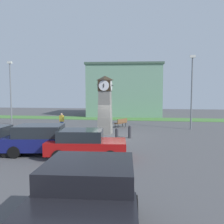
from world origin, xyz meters
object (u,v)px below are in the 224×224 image
bollard_mid_row (117,134)px  bench (121,122)px  street_lamp_near_road (11,89)px  bollard_end_row (81,136)px  pedestrian_near_bench (62,120)px  bollard_far_row (98,135)px  clock_tower (105,105)px  car_near_tower (44,139)px  car_by_building (85,144)px  bollard_near_tower (130,132)px  pickup_truck (82,224)px  street_lamp_far_side (192,87)px

bollard_mid_row → bench: size_ratio=0.54×
bench → street_lamp_near_road: bearing=178.4°
bollard_end_row → pedestrian_near_bench: (-3.57, 5.63, 0.38)m
bollard_far_row → pedestrian_near_bench: (-4.60, 4.67, 0.42)m
bench → street_lamp_near_road: street_lamp_near_road is taller
bollard_mid_row → bollard_far_row: bearing=-150.8°
clock_tower → car_near_tower: (-2.26, -6.81, -1.62)m
car_by_building → bollard_near_tower: bearing=71.1°
pickup_truck → street_lamp_near_road: bearing=126.2°
bollard_mid_row → street_lamp_far_side: (6.48, 5.97, 3.61)m
car_near_tower → car_by_building: bearing=-11.1°
bollard_end_row → street_lamp_far_side: 12.15m
clock_tower → bollard_mid_row: size_ratio=5.61×
bollard_mid_row → car_by_building: bearing=-101.9°
street_lamp_far_side → clock_tower: bearing=-155.1°
bollard_end_row → car_by_building: car_by_building is taller
pedestrian_near_bench → street_lamp_far_side: (12.35, 2.00, 3.16)m
bollard_end_row → bollard_near_tower: bearing=37.2°
bollard_far_row → bench: 7.14m
pedestrian_near_bench → clock_tower: bearing=-19.5°
clock_tower → pickup_truck: size_ratio=0.97×
clock_tower → pickup_truck: clock_tower is taller
bollard_far_row → pickup_truck: 11.70m
clock_tower → pickup_truck: bearing=-81.3°
bollard_mid_row → pickup_truck: pickup_truck is taller
car_by_building → pickup_truck: pickup_truck is taller
bollard_end_row → bench: 8.27m
car_by_building → street_lamp_far_side: 13.66m
pedestrian_near_bench → car_near_tower: bearing=-74.8°
pickup_truck → street_lamp_far_side: size_ratio=0.72×
bollard_mid_row → bollard_far_row: (-1.26, -0.71, 0.04)m
car_by_building → street_lamp_far_side: bearing=55.4°
bollard_near_tower → bollard_far_row: bollard_near_tower is taller
bollard_far_row → pickup_truck: pickup_truck is taller
car_near_tower → bollard_far_row: bearing=58.3°
bollard_near_tower → street_lamp_near_road: street_lamp_near_road is taller
bench → street_lamp_far_side: (6.85, -0.41, 3.54)m
car_near_tower → pickup_truck: (4.50, -7.74, 0.11)m
bollard_mid_row → bollard_near_tower: bearing=40.1°
pedestrian_near_bench → street_lamp_far_side: bearing=9.2°
bollard_end_row → pickup_truck: bearing=-73.0°
car_near_tower → car_by_building: (2.53, -0.50, -0.06)m
bollard_near_tower → pedestrian_near_bench: bearing=154.7°
bollard_near_tower → car_by_building: car_by_building is taller
car_by_building → pedestrian_near_bench: 10.14m
clock_tower → pedestrian_near_bench: bearing=160.5°
bollard_mid_row → clock_tower: bearing=119.2°
bollard_mid_row → car_near_tower: car_near_tower is taller
bollard_far_row → street_lamp_near_road: (-11.68, 7.43, 3.56)m
bench → car_by_building: bearing=-93.4°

